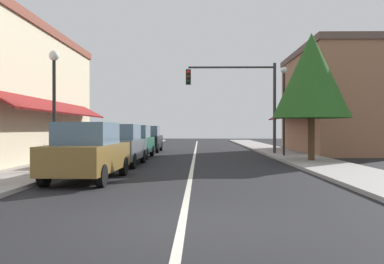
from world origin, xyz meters
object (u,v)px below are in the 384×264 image
(parked_car_far_left, at_px, (148,139))
(street_lamp_left_near, at_px, (54,90))
(traffic_signal_mast_arm, at_px, (243,92))
(tree_right_near, at_px, (311,76))
(parked_car_nearest_left, at_px, (88,152))
(parked_car_third_left, at_px, (134,142))
(street_lamp_right_mid, at_px, (284,97))
(parked_car_second_left, at_px, (120,145))

(parked_car_far_left, relative_size, street_lamp_left_near, 0.95)
(traffic_signal_mast_arm, height_order, tree_right_near, tree_right_near)
(parked_car_nearest_left, relative_size, parked_car_third_left, 1.01)
(parked_car_third_left, height_order, traffic_signal_mast_arm, traffic_signal_mast_arm)
(street_lamp_right_mid, bearing_deg, tree_right_near, -80.40)
(parked_car_far_left, height_order, street_lamp_right_mid, street_lamp_right_mid)
(parked_car_nearest_left, xyz_separation_m, parked_car_far_left, (-0.14, 15.12, 0.00))
(parked_car_third_left, bearing_deg, parked_car_second_left, -88.57)
(parked_car_third_left, relative_size, street_lamp_right_mid, 0.83)
(street_lamp_left_near, height_order, street_lamp_right_mid, street_lamp_right_mid)
(parked_car_far_left, height_order, tree_right_near, tree_right_near)
(parked_car_second_left, bearing_deg, tree_right_near, 10.93)
(street_lamp_right_mid, bearing_deg, parked_car_far_left, 147.20)
(parked_car_third_left, bearing_deg, street_lamp_right_mid, 2.55)
(street_lamp_left_near, bearing_deg, parked_car_far_left, 83.27)
(street_lamp_right_mid, bearing_deg, parked_car_third_left, -177.32)
(parked_car_third_left, bearing_deg, parked_car_far_left, 89.94)
(parked_car_second_left, bearing_deg, parked_car_third_left, 91.86)
(parked_car_second_left, xyz_separation_m, street_lamp_right_mid, (8.04, 4.94, 2.45))
(street_lamp_left_near, bearing_deg, parked_car_nearest_left, -47.38)
(traffic_signal_mast_arm, distance_m, street_lamp_right_mid, 2.90)
(parked_car_third_left, bearing_deg, traffic_signal_mast_arm, 21.25)
(parked_car_second_left, height_order, street_lamp_right_mid, street_lamp_right_mid)
(parked_car_far_left, relative_size, traffic_signal_mast_arm, 0.74)
(parked_car_second_left, xyz_separation_m, street_lamp_left_near, (-1.70, -3.06, 2.08))
(traffic_signal_mast_arm, xyz_separation_m, tree_right_near, (2.59, -5.35, 0.23))
(parked_car_nearest_left, height_order, parked_car_far_left, same)
(parked_car_second_left, distance_m, parked_car_third_left, 4.56)
(parked_car_far_left, xyz_separation_m, street_lamp_left_near, (-1.57, -13.27, 2.08))
(traffic_signal_mast_arm, xyz_separation_m, street_lamp_left_near, (-7.71, -10.02, -0.85))
(parked_car_second_left, bearing_deg, street_lamp_right_mid, 31.88)
(parked_car_nearest_left, relative_size, parked_car_far_left, 1.01)
(street_lamp_left_near, height_order, tree_right_near, tree_right_near)
(parked_car_second_left, height_order, parked_car_far_left, same)
(parked_car_second_left, distance_m, street_lamp_left_near, 4.07)
(parked_car_second_left, height_order, street_lamp_left_near, street_lamp_left_near)
(traffic_signal_mast_arm, bearing_deg, tree_right_near, -64.16)
(parked_car_nearest_left, bearing_deg, parked_car_far_left, 92.22)
(parked_car_third_left, relative_size, street_lamp_left_near, 0.95)
(street_lamp_left_near, distance_m, tree_right_near, 11.36)
(tree_right_near, bearing_deg, parked_car_far_left, 135.47)
(parked_car_second_left, bearing_deg, traffic_signal_mast_arm, 49.49)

